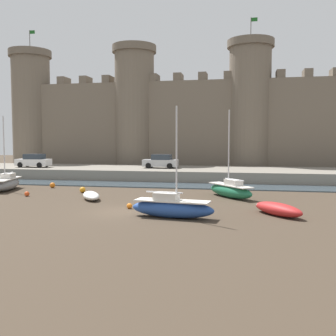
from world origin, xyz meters
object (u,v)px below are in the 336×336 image
sailboat_foreground_left (230,190)px  rowboat_midflat_right (278,209)px  sailboat_midflat_centre (172,207)px  car_quay_centre_west (161,161)px  mooring_buoy_off_centre (129,206)px  mooring_buoy_mid_mud (83,190)px  rowboat_foreground_right (91,195)px  sailboat_midflat_left (6,183)px  mooring_buoy_near_shore (27,194)px  car_quay_east (34,161)px  mooring_buoy_near_channel (52,185)px

sailboat_foreground_left → rowboat_midflat_right: (3.10, -6.86, -0.22)m
sailboat_midflat_centre → car_quay_centre_west: sailboat_midflat_centre is taller
rowboat_midflat_right → mooring_buoy_off_centre: bearing=176.8°
mooring_buoy_mid_mud → rowboat_midflat_right: bearing=-24.8°
mooring_buoy_mid_mud → car_quay_centre_west: 14.30m
rowboat_foreground_right → mooring_buoy_off_centre: size_ratio=9.24×
sailboat_foreground_left → mooring_buoy_off_centre: 9.06m
rowboat_foreground_right → sailboat_midflat_left: bearing=159.0°
rowboat_midflat_right → mooring_buoy_near_shore: bearing=167.2°
mooring_buoy_off_centre → car_quay_east: bearing=133.4°
mooring_buoy_mid_mud → car_quay_centre_west: bearing=73.5°
sailboat_foreground_left → sailboat_midflat_centre: (-3.12, -8.74, -0.00)m
rowboat_foreground_right → mooring_buoy_near_channel: (-6.44, 6.19, -0.07)m
sailboat_foreground_left → sailboat_midflat_centre: size_ratio=1.06×
mooring_buoy_mid_mud → mooring_buoy_near_shore: mooring_buoy_mid_mud is taller
mooring_buoy_near_channel → car_quay_east: bearing=128.0°
rowboat_midflat_right → mooring_buoy_near_shore: 19.91m
rowboat_midflat_right → sailboat_midflat_centre: 6.51m
mooring_buoy_mid_mud → mooring_buoy_near_channel: mooring_buoy_near_channel is taller
mooring_buoy_mid_mud → mooring_buoy_near_channel: bearing=147.6°
sailboat_midflat_left → sailboat_foreground_left: bearing=-1.8°
mooring_buoy_near_channel → car_quay_east: 11.94m
rowboat_foreground_right → sailboat_midflat_left: 10.38m
mooring_buoy_near_channel → mooring_buoy_mid_mud: bearing=-32.4°
rowboat_foreground_right → mooring_buoy_near_shore: size_ratio=8.55×
sailboat_foreground_left → mooring_buoy_near_shore: bearing=-171.5°
sailboat_foreground_left → sailboat_midflat_centre: 9.28m
sailboat_midflat_centre → mooring_buoy_off_centre: bearing=144.3°
sailboat_foreground_left → mooring_buoy_near_channel: bearing=169.5°
sailboat_midflat_centre → mooring_buoy_off_centre: sailboat_midflat_centre is taller
mooring_buoy_mid_mud → mooring_buoy_near_shore: (-3.58, -2.89, -0.05)m
sailboat_midflat_left → car_quay_east: sailboat_midflat_left is taller
rowboat_midflat_right → mooring_buoy_mid_mud: size_ratio=7.29×
rowboat_foreground_right → sailboat_foreground_left: 10.96m
mooring_buoy_mid_mud → rowboat_foreground_right: bearing=-57.8°
mooring_buoy_off_centre → car_quay_east: (-17.75, 18.77, 1.83)m
rowboat_midflat_right → mooring_buoy_near_shore: (-19.41, 4.42, -0.21)m
sailboat_midflat_left → mooring_buoy_near_shore: sailboat_midflat_left is taller
rowboat_foreground_right → mooring_buoy_mid_mud: size_ratio=6.77×
car_quay_east → car_quay_centre_west: 15.62m
sailboat_foreground_left → mooring_buoy_near_channel: 17.24m
rowboat_midflat_right → car_quay_east: bearing=144.8°
mooring_buoy_mid_mud → car_quay_east: (-11.50, 11.99, 1.76)m
rowboat_midflat_right → car_quay_east: size_ratio=0.90×
rowboat_midflat_right → sailboat_midflat_left: bearing=162.1°
sailboat_foreground_left → mooring_buoy_near_shore: size_ratio=17.39×
sailboat_midflat_centre → mooring_buoy_mid_mud: size_ratio=12.99×
sailboat_foreground_left → mooring_buoy_near_channel: size_ratio=13.72×
mooring_buoy_near_channel → sailboat_foreground_left: bearing=-10.5°
sailboat_midflat_left → car_quay_east: bearing=108.9°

